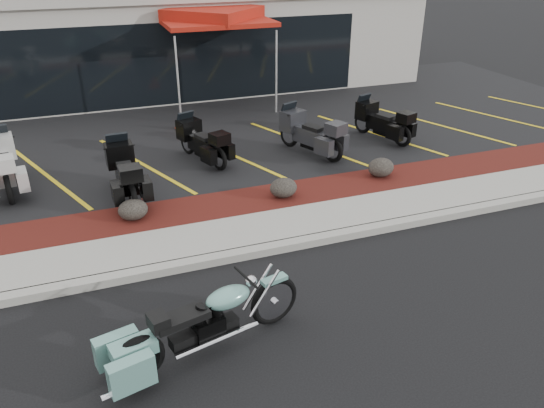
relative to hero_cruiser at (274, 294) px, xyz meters
name	(u,v)px	position (x,y,z in m)	size (l,w,h in m)	color
ground	(317,272)	(1.17, 1.00, -0.52)	(90.00, 90.00, 0.00)	black
curb	(297,243)	(1.17, 1.90, -0.45)	(24.00, 0.25, 0.15)	gray
sidewalk	(284,226)	(1.17, 2.60, -0.45)	(24.00, 1.20, 0.15)	gray
mulch_bed	(264,201)	(1.17, 3.80, -0.44)	(24.00, 1.20, 0.16)	#3B110D
upper_lot	(205,126)	(1.17, 9.20, -0.45)	(26.00, 9.60, 0.15)	black
dealership_building	(164,29)	(1.17, 15.47, 1.48)	(18.00, 8.16, 4.00)	#A7A096
boulder_left	(133,210)	(-1.59, 3.76, -0.15)	(0.59, 0.49, 0.42)	black
boulder_mid	(283,188)	(1.58, 3.69, -0.15)	(0.60, 0.50, 0.42)	black
boulder_right	(381,167)	(4.12, 3.94, -0.14)	(0.62, 0.52, 0.44)	black
hero_cruiser	(274,294)	(0.00, 0.00, 0.00)	(2.97, 0.75, 1.04)	#659D93
touring_white	(1,152)	(-4.15, 6.93, 0.26)	(2.19, 0.83, 1.27)	silver
touring_black_front	(120,159)	(-1.62, 5.61, 0.24)	(2.09, 0.80, 1.21)	black
touring_black_mid	(187,133)	(0.18, 6.94, 0.19)	(1.94, 0.74, 1.13)	black
touring_grey	(289,125)	(2.84, 6.55, 0.24)	(2.10, 0.80, 1.22)	#29292D
touring_black_rear	(363,114)	(5.23, 6.85, 0.20)	(1.95, 0.74, 1.13)	black
traffic_cone	(182,121)	(0.43, 8.94, -0.14)	(0.36, 0.36, 0.47)	red
popup_canopy	(213,17)	(2.07, 11.16, 2.43)	(3.55, 3.55, 3.08)	silver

